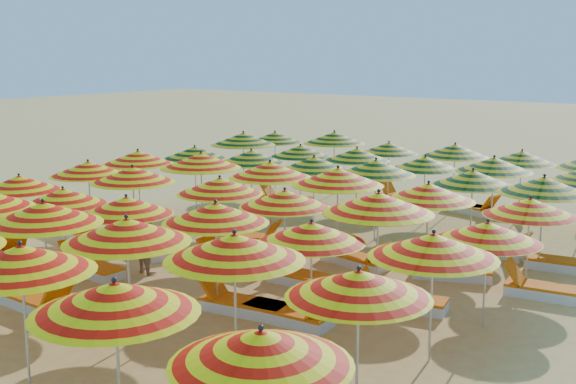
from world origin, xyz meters
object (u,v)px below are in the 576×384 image
(lounger_8, at_px, (74,231))
(lounger_20, at_px, (403,198))
(lounger_10, at_px, (232,264))
(umbrella_11, at_px, (359,284))
(umbrella_4, at_px, (115,298))
(lounger_15, at_px, (450,271))
(lounger_5, at_px, (91,267))
(umbrella_22, at_px, (378,203))
(lounger_22, at_px, (502,212))
(umbrella_12, at_px, (19,183))
(umbrella_37, at_px, (300,151))
(umbrella_31, at_px, (251,157))
(lounger_14, at_px, (356,260))
(umbrella_26, at_px, (270,170))
(lounger_2, at_px, (38,302))
(beachgoer_b, at_px, (146,243))
(umbrella_43, at_px, (334,138))
(lounger_7, at_px, (290,314))
(umbrella_5, at_px, (261,348))
(umbrella_18, at_px, (88,169))
(umbrella_32, at_px, (314,164))
(umbrella_9, at_px, (127,230))
(umbrella_25, at_px, (201,161))
(umbrella_34, at_px, (473,178))
(umbrella_46, at_px, (522,157))
(umbrella_27, at_px, (338,177))
(umbrella_8, at_px, (43,213))
(umbrella_15, at_px, (216,213))
(lounger_18, at_px, (567,264))
(lounger_3, at_px, (273,369))
(umbrella_24, at_px, (138,158))
(umbrella_28, at_px, (428,192))
(lounger_12, at_px, (400,301))
(lounger_13, at_px, (249,239))
(umbrella_29, at_px, (530,207))
(umbrella_30, at_px, (195,153))
(umbrella_16, at_px, (312,232))
(umbrella_36, at_px, (243,139))
(umbrella_38, at_px, (357,154))
(umbrella_40, at_px, (494,165))
(lounger_19, at_px, (285,199))
(umbrella_3, at_px, (21,259))
(lounger_17, at_px, (495,249))
(lounger_21, at_px, (472,209))
(umbrella_35, at_px, (544,185))
(umbrella_13, at_px, (63,197))
(lounger_6, at_px, (242,305))
(umbrella_21, at_px, (285,199))
(lounger_4, at_px, (6,248))

(lounger_8, height_order, lounger_20, same)
(lounger_10, relative_size, lounger_20, 0.97)
(umbrella_11, xyz_separation_m, lounger_20, (-5.88, 13.19, -1.70))
(umbrella_4, bearing_deg, lounger_15, 85.89)
(lounger_5, bearing_deg, umbrella_22, -157.37)
(lounger_22, bearing_deg, umbrella_12, -136.71)
(umbrella_12, bearing_deg, umbrella_37, 76.06)
(umbrella_31, height_order, lounger_14, umbrella_31)
(umbrella_26, height_order, umbrella_37, umbrella_26)
(lounger_2, relative_size, beachgoer_b, 1.32)
(umbrella_43, distance_m, lounger_7, 12.42)
(umbrella_4, xyz_separation_m, umbrella_5, (2.22, 0.02, -0.10))
(umbrella_18, height_order, umbrella_32, umbrella_18)
(umbrella_9, relative_size, umbrella_25, 1.06)
(umbrella_34, distance_m, umbrella_46, 4.38)
(umbrella_22, height_order, umbrella_27, umbrella_22)
(umbrella_22, relative_size, lounger_10, 1.63)
(umbrella_8, xyz_separation_m, lounger_7, (3.83, 2.38, -1.84))
(umbrella_8, bearing_deg, beachgoer_b, 100.94)
(umbrella_15, distance_m, lounger_18, 8.29)
(umbrella_31, bearing_deg, lounger_3, -50.03)
(lounger_7, bearing_deg, umbrella_24, 152.05)
(lounger_22, bearing_deg, lounger_18, -66.66)
(umbrella_15, relative_size, umbrella_28, 0.80)
(lounger_12, distance_m, lounger_13, 5.71)
(umbrella_5, bearing_deg, umbrella_28, 103.50)
(umbrella_29, xyz_separation_m, umbrella_30, (-10.98, 1.88, 0.04))
(umbrella_16, relative_size, umbrella_36, 0.78)
(umbrella_34, relative_size, lounger_12, 1.20)
(umbrella_8, distance_m, umbrella_28, 7.93)
(umbrella_32, bearing_deg, umbrella_38, 88.56)
(umbrella_30, height_order, umbrella_40, umbrella_40)
(umbrella_16, bearing_deg, lounger_19, 128.03)
(umbrella_3, distance_m, umbrella_31, 11.34)
(umbrella_18, xyz_separation_m, umbrella_40, (8.58, 6.55, 0.05))
(lounger_17, bearing_deg, lounger_15, -83.78)
(lounger_13, bearing_deg, lounger_21, 49.91)
(lounger_12, xyz_separation_m, lounger_15, (0.03, 2.35, 0.00))
(umbrella_35, relative_size, lounger_2, 1.56)
(umbrella_4, distance_m, umbrella_43, 16.82)
(umbrella_9, relative_size, umbrella_13, 1.34)
(umbrella_30, distance_m, lounger_15, 9.73)
(umbrella_26, bearing_deg, lounger_6, -59.52)
(umbrella_29, distance_m, umbrella_46, 6.88)
(umbrella_21, distance_m, umbrella_29, 5.06)
(lounger_19, bearing_deg, lounger_7, 113.78)
(umbrella_37, relative_size, lounger_20, 1.31)
(lounger_21, bearing_deg, lounger_15, -58.49)
(umbrella_34, relative_size, lounger_19, 1.20)
(lounger_4, bearing_deg, lounger_18, 45.01)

